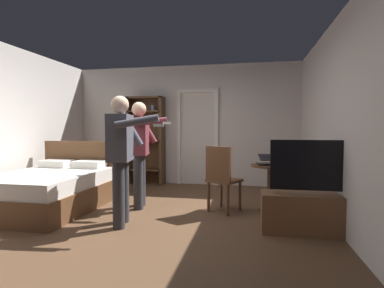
# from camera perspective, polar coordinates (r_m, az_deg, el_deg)

# --- Properties ---
(ground_plane) EXTENTS (5.81, 5.81, 0.00)m
(ground_plane) POSITION_cam_1_polar(r_m,az_deg,el_deg) (4.33, -9.33, -13.84)
(ground_plane) COLOR brown
(wall_back) EXTENTS (5.27, 0.12, 2.66)m
(wall_back) POSITION_cam_1_polar(r_m,az_deg,el_deg) (6.74, -1.36, 3.64)
(wall_back) COLOR silver
(wall_back) RESTS_ON ground_plane
(wall_right) EXTENTS (0.12, 5.53, 2.66)m
(wall_right) POSITION_cam_1_polar(r_m,az_deg,el_deg) (4.04, 27.23, 3.77)
(wall_right) COLOR silver
(wall_right) RESTS_ON ground_plane
(doorway_frame) EXTENTS (0.93, 0.08, 2.13)m
(doorway_frame) POSITION_cam_1_polar(r_m,az_deg,el_deg) (6.60, 1.05, 2.74)
(doorway_frame) COLOR white
(doorway_frame) RESTS_ON ground_plane
(bed) EXTENTS (1.44, 1.91, 1.02)m
(bed) POSITION_cam_1_polar(r_m,az_deg,el_deg) (5.19, -25.40, -7.79)
(bed) COLOR brown
(bed) RESTS_ON ground_plane
(bookshelf) EXTENTS (0.83, 0.32, 1.96)m
(bookshelf) POSITION_cam_1_polar(r_m,az_deg,el_deg) (6.76, -8.81, 1.29)
(bookshelf) COLOR #4C331E
(bookshelf) RESTS_ON ground_plane
(tv_flatscreen) EXTENTS (1.22, 0.40, 1.12)m
(tv_flatscreen) POSITION_cam_1_polar(r_m,az_deg,el_deg) (3.89, 22.41, -11.19)
(tv_flatscreen) COLOR brown
(tv_flatscreen) RESTS_ON ground_plane
(side_table) EXTENTS (0.57, 0.57, 0.70)m
(side_table) POSITION_cam_1_polar(r_m,az_deg,el_deg) (4.69, 14.75, -6.74)
(side_table) COLOR brown
(side_table) RESTS_ON ground_plane
(laptop) EXTENTS (0.37, 0.38, 0.17)m
(laptop) POSITION_cam_1_polar(r_m,az_deg,el_deg) (4.60, 14.55, -3.30)
(laptop) COLOR black
(laptop) RESTS_ON side_table
(bottle_on_table) EXTENTS (0.06, 0.06, 0.26)m
(bottle_on_table) POSITION_cam_1_polar(r_m,az_deg,el_deg) (4.57, 16.62, -2.63)
(bottle_on_table) COLOR #3E3D23
(bottle_on_table) RESTS_ON side_table
(wooden_chair) EXTENTS (0.57, 0.57, 0.99)m
(wooden_chair) POSITION_cam_1_polar(r_m,az_deg,el_deg) (4.44, 5.72, -6.17)
(wooden_chair) COLOR brown
(wooden_chair) RESTS_ON ground_plane
(person_blue_shirt) EXTENTS (0.80, 0.65, 1.66)m
(person_blue_shirt) POSITION_cam_1_polar(r_m,az_deg,el_deg) (3.90, -13.43, -1.17)
(person_blue_shirt) COLOR #333338
(person_blue_shirt) RESTS_ON ground_plane
(person_striped_shirt) EXTENTS (0.73, 0.61, 1.67)m
(person_striped_shirt) POSITION_cam_1_polar(r_m,az_deg,el_deg) (4.74, -9.98, -0.51)
(person_striped_shirt) COLOR #333338
(person_striped_shirt) RESTS_ON ground_plane
(suitcase_dark) EXTENTS (0.57, 0.45, 0.45)m
(suitcase_dark) POSITION_cam_1_polar(r_m,az_deg,el_deg) (6.12, -14.75, -6.75)
(suitcase_dark) COLOR black
(suitcase_dark) RESTS_ON ground_plane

